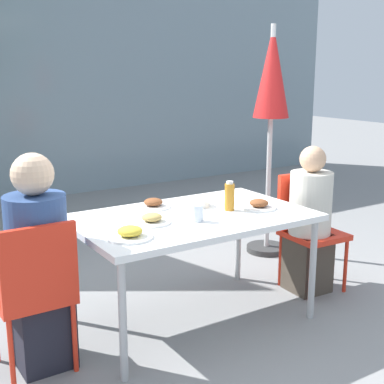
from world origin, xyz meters
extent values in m
plane|color=gray|center=(0.00, 0.00, 0.00)|extent=(24.00, 24.00, 0.00)
cube|color=gray|center=(0.00, 4.05, 1.50)|extent=(10.00, 0.20, 3.00)
cube|color=white|center=(0.00, 0.00, 0.71)|extent=(1.50, 0.93, 0.04)
cylinder|color=#B7B7B7|center=(-0.69, -0.40, 0.34)|extent=(0.04, 0.04, 0.69)
cylinder|color=#B7B7B7|center=(0.69, -0.40, 0.34)|extent=(0.04, 0.04, 0.69)
cylinder|color=#B7B7B7|center=(-0.69, 0.40, 0.34)|extent=(0.04, 0.04, 0.69)
cylinder|color=#B7B7B7|center=(0.69, 0.40, 0.34)|extent=(0.04, 0.04, 0.69)
cube|color=red|center=(-1.05, -0.01, 0.43)|extent=(0.40, 0.40, 0.04)
cube|color=red|center=(-1.05, -0.19, 0.66)|extent=(0.40, 0.04, 0.42)
cylinder|color=red|center=(-0.88, 0.16, 0.20)|extent=(0.03, 0.03, 0.41)
cylinder|color=red|center=(-1.22, -0.18, 0.20)|extent=(0.03, 0.03, 0.41)
cylinder|color=red|center=(-0.88, -0.18, 0.20)|extent=(0.03, 0.03, 0.41)
cube|color=black|center=(-1.00, -0.01, 0.22)|extent=(0.30, 0.30, 0.45)
cylinder|color=navy|center=(-1.00, -0.01, 0.72)|extent=(0.33, 0.33, 0.54)
sphere|color=beige|center=(-1.00, -0.01, 1.10)|extent=(0.23, 0.23, 0.23)
cube|color=red|center=(1.05, -0.05, 0.43)|extent=(0.42, 0.42, 0.04)
cube|color=red|center=(1.06, 0.13, 0.66)|extent=(0.40, 0.06, 0.42)
cylinder|color=red|center=(1.21, -0.23, 0.20)|extent=(0.03, 0.03, 0.41)
cylinder|color=red|center=(0.87, -0.21, 0.20)|extent=(0.03, 0.03, 0.41)
cylinder|color=red|center=(1.23, 0.11, 0.20)|extent=(0.03, 0.03, 0.41)
cylinder|color=red|center=(0.89, 0.13, 0.20)|extent=(0.03, 0.03, 0.41)
cube|color=#473D33|center=(1.00, -0.05, 0.22)|extent=(0.29, 0.29, 0.45)
cylinder|color=beige|center=(1.00, -0.05, 0.68)|extent=(0.31, 0.31, 0.46)
sphere|color=tan|center=(1.00, -0.05, 1.00)|extent=(0.19, 0.19, 0.19)
cylinder|color=#333333|center=(1.31, 0.79, 0.03)|extent=(0.36, 0.36, 0.05)
cylinder|color=#BCBCBC|center=(1.31, 0.79, 1.00)|extent=(0.04, 0.04, 2.00)
cone|color=red|center=(1.31, 0.79, 1.61)|extent=(0.31, 0.31, 0.78)
cylinder|color=white|center=(0.46, -0.11, 0.73)|extent=(0.23, 0.23, 0.01)
ellipsoid|color=brown|center=(0.46, -0.11, 0.77)|extent=(0.13, 0.13, 0.05)
cylinder|color=white|center=(-0.12, 0.29, 0.73)|extent=(0.23, 0.23, 0.01)
ellipsoid|color=brown|center=(-0.12, 0.29, 0.77)|extent=(0.13, 0.13, 0.05)
cylinder|color=white|center=(-0.31, -0.03, 0.73)|extent=(0.22, 0.22, 0.01)
ellipsoid|color=tan|center=(-0.31, -0.03, 0.76)|extent=(0.12, 0.12, 0.05)
cylinder|color=white|center=(-0.55, -0.22, 0.73)|extent=(0.25, 0.25, 0.01)
ellipsoid|color=gold|center=(-0.55, -0.22, 0.77)|extent=(0.14, 0.14, 0.06)
cylinder|color=#B7751E|center=(0.27, -0.04, 0.82)|extent=(0.07, 0.07, 0.18)
cylinder|color=white|center=(0.27, -0.04, 0.91)|extent=(0.05, 0.05, 0.02)
cylinder|color=silver|center=(-0.05, -0.14, 0.78)|extent=(0.07, 0.07, 0.10)
cylinder|color=white|center=(0.14, 0.17, 0.75)|extent=(0.19, 0.19, 0.05)
camera|label=1|loc=(-1.77, -2.77, 1.64)|focal=50.00mm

